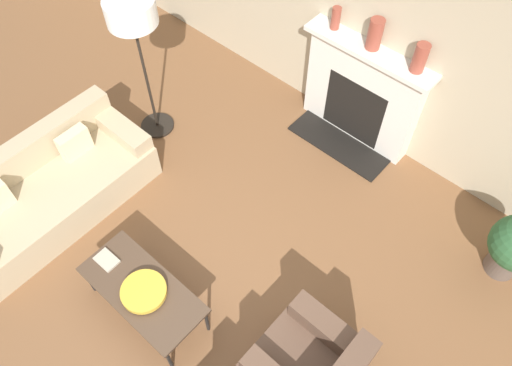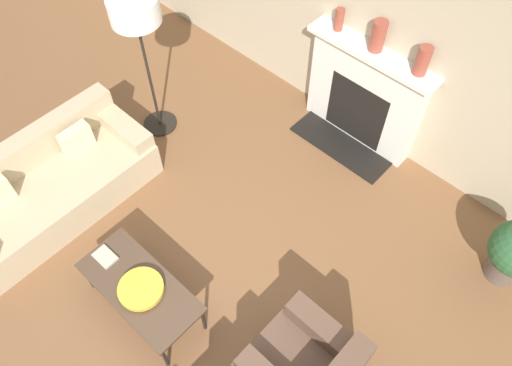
{
  "view_description": "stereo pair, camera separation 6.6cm",
  "coord_description": "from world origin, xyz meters",
  "px_view_note": "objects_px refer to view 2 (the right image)",
  "views": [
    {
      "loc": [
        1.5,
        -0.77,
        4.34
      ],
      "look_at": [
        -0.35,
        1.32,
        0.45
      ],
      "focal_mm": 35.0,
      "sensor_mm": 36.0,
      "label": 1
    },
    {
      "loc": [
        1.55,
        -0.72,
        4.34
      ],
      "look_at": [
        -0.35,
        1.32,
        0.45
      ],
      "focal_mm": 35.0,
      "sensor_mm": 36.0,
      "label": 2
    }
  ],
  "objects_px": {
    "fireplace": "(363,96)",
    "bowl": "(141,289)",
    "coffee_table": "(140,288)",
    "book": "(105,257)",
    "couch": "(51,186)",
    "floor_lamp": "(137,21)",
    "mantel_vase_left": "(339,19)",
    "mantel_vase_center_right": "(423,61)",
    "mantel_vase_center_left": "(378,36)"
  },
  "relations": [
    {
      "from": "floor_lamp",
      "to": "coffee_table",
      "type": "bearing_deg",
      "value": -43.56
    },
    {
      "from": "mantel_vase_center_left",
      "to": "mantel_vase_center_right",
      "type": "xyz_separation_m",
      "value": [
        0.49,
        0.0,
        -0.01
      ]
    },
    {
      "from": "fireplace",
      "to": "bowl",
      "type": "relative_size",
      "value": 3.68
    },
    {
      "from": "fireplace",
      "to": "floor_lamp",
      "type": "xyz_separation_m",
      "value": [
        -1.74,
        -1.44,
        0.84
      ]
    },
    {
      "from": "fireplace",
      "to": "book",
      "type": "height_order",
      "value": "fireplace"
    },
    {
      "from": "mantel_vase_center_right",
      "to": "coffee_table",
      "type": "bearing_deg",
      "value": -101.56
    },
    {
      "from": "book",
      "to": "mantel_vase_center_right",
      "type": "relative_size",
      "value": 0.71
    },
    {
      "from": "couch",
      "to": "book",
      "type": "relative_size",
      "value": 9.81
    },
    {
      "from": "mantel_vase_left",
      "to": "mantel_vase_center_left",
      "type": "relative_size",
      "value": 0.74
    },
    {
      "from": "coffee_table",
      "to": "mantel_vase_center_left",
      "type": "bearing_deg",
      "value": 87.61
    },
    {
      "from": "mantel_vase_left",
      "to": "mantel_vase_center_right",
      "type": "relative_size",
      "value": 0.8
    },
    {
      "from": "fireplace",
      "to": "floor_lamp",
      "type": "bearing_deg",
      "value": -140.48
    },
    {
      "from": "coffee_table",
      "to": "floor_lamp",
      "type": "bearing_deg",
      "value": 136.44
    },
    {
      "from": "fireplace",
      "to": "couch",
      "type": "distance_m",
      "value": 3.34
    },
    {
      "from": "coffee_table",
      "to": "bowl",
      "type": "bearing_deg",
      "value": -11.68
    },
    {
      "from": "mantel_vase_center_right",
      "to": "fireplace",
      "type": "bearing_deg",
      "value": -178.34
    },
    {
      "from": "couch",
      "to": "fireplace",
      "type": "bearing_deg",
      "value": -30.46
    },
    {
      "from": "floor_lamp",
      "to": "bowl",
      "type": "bearing_deg",
      "value": -42.88
    },
    {
      "from": "couch",
      "to": "bowl",
      "type": "distance_m",
      "value": 1.62
    },
    {
      "from": "coffee_table",
      "to": "mantel_vase_center_right",
      "type": "xyz_separation_m",
      "value": [
        0.61,
        2.99,
        0.94
      ]
    },
    {
      "from": "coffee_table",
      "to": "mantel_vase_left",
      "type": "bearing_deg",
      "value": 96.18
    },
    {
      "from": "couch",
      "to": "mantel_vase_left",
      "type": "relative_size",
      "value": 8.69
    },
    {
      "from": "floor_lamp",
      "to": "fireplace",
      "type": "bearing_deg",
      "value": 39.52
    },
    {
      "from": "book",
      "to": "mantel_vase_center_left",
      "type": "distance_m",
      "value": 3.2
    },
    {
      "from": "coffee_table",
      "to": "bowl",
      "type": "height_order",
      "value": "bowl"
    },
    {
      "from": "mantel_vase_center_left",
      "to": "coffee_table",
      "type": "bearing_deg",
      "value": -92.39
    },
    {
      "from": "fireplace",
      "to": "mantel_vase_center_left",
      "type": "height_order",
      "value": "mantel_vase_center_left"
    },
    {
      "from": "coffee_table",
      "to": "book",
      "type": "xyz_separation_m",
      "value": [
        -0.42,
        -0.03,
        0.05
      ]
    },
    {
      "from": "mantel_vase_left",
      "to": "mantel_vase_center_right",
      "type": "height_order",
      "value": "mantel_vase_center_right"
    },
    {
      "from": "coffee_table",
      "to": "couch",
      "type": "bearing_deg",
      "value": 176.09
    },
    {
      "from": "book",
      "to": "floor_lamp",
      "type": "xyz_separation_m",
      "value": [
        -1.19,
        1.56,
        0.98
      ]
    },
    {
      "from": "bowl",
      "to": "fireplace",
      "type": "bearing_deg",
      "value": 88.49
    },
    {
      "from": "fireplace",
      "to": "bowl",
      "type": "distance_m",
      "value": 2.99
    },
    {
      "from": "couch",
      "to": "floor_lamp",
      "type": "bearing_deg",
      "value": 2.29
    },
    {
      "from": "book",
      "to": "floor_lamp",
      "type": "height_order",
      "value": "floor_lamp"
    },
    {
      "from": "fireplace",
      "to": "bowl",
      "type": "height_order",
      "value": "fireplace"
    },
    {
      "from": "floor_lamp",
      "to": "mantel_vase_center_left",
      "type": "relative_size",
      "value": 5.34
    },
    {
      "from": "floor_lamp",
      "to": "mantel_vase_left",
      "type": "bearing_deg",
      "value": 48.36
    },
    {
      "from": "book",
      "to": "floor_lamp",
      "type": "distance_m",
      "value": 2.2
    },
    {
      "from": "fireplace",
      "to": "coffee_table",
      "type": "relative_size",
      "value": 1.25
    },
    {
      "from": "book",
      "to": "floor_lamp",
      "type": "bearing_deg",
      "value": 126.25
    },
    {
      "from": "couch",
      "to": "mantel_vase_center_left",
      "type": "relative_size",
      "value": 6.46
    },
    {
      "from": "book",
      "to": "mantel_vase_center_left",
      "type": "xyz_separation_m",
      "value": [
        0.55,
        3.02,
        0.91
      ]
    },
    {
      "from": "fireplace",
      "to": "book",
      "type": "relative_size",
      "value": 6.84
    },
    {
      "from": "coffee_table",
      "to": "mantel_vase_center_right",
      "type": "distance_m",
      "value": 3.19
    },
    {
      "from": "mantel_vase_left",
      "to": "bowl",
      "type": "bearing_deg",
      "value": -82.9
    },
    {
      "from": "couch",
      "to": "floor_lamp",
      "type": "relative_size",
      "value": 1.21
    },
    {
      "from": "bowl",
      "to": "book",
      "type": "xyz_separation_m",
      "value": [
        -0.47,
        -0.02,
        -0.03
      ]
    },
    {
      "from": "fireplace",
      "to": "floor_lamp",
      "type": "height_order",
      "value": "floor_lamp"
    },
    {
      "from": "fireplace",
      "to": "book",
      "type": "xyz_separation_m",
      "value": [
        -0.55,
        -3.0,
        -0.13
      ]
    }
  ]
}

